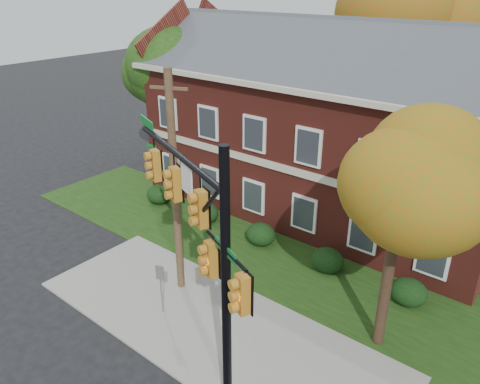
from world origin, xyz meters
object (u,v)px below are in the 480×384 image
Objects in this scene: tree_near_right at (412,163)px; traffic_signal at (201,236)px; hedge_left at (205,213)px; hedge_far_right at (409,292)px; hedge_far_left at (159,194)px; apartment_building at (324,117)px; hedge_right at (327,260)px; utility_pole at (175,187)px; hedge_center at (261,234)px; sign_post at (160,281)px; tree_left_rear at (172,65)px; tree_far_rear at (419,26)px.

tree_near_right is 6.20m from traffic_signal.
hedge_far_right is (10.50, 0.00, 0.00)m from hedge_left.
hedge_far_left is at bearing 180.00° from hedge_far_right.
apartment_building is at bearing 36.89° from hedge_far_left.
utility_pole reaches higher than hedge_right.
hedge_center is at bearing 180.00° from hedge_right.
hedge_far_left is 9.55m from sign_post.
hedge_center is 0.16× the size of tree_left_rear.
hedge_far_left is 7.90m from tree_left_rear.
hedge_far_right is at bearing 0.00° from hedge_left.
traffic_signal is 0.92× the size of utility_pole.
traffic_signal is at bearing -129.98° from tree_near_right.
hedge_far_right is at bearing 86.33° from traffic_signal.
sign_post is (-3.25, 1.13, -3.56)m from traffic_signal.
tree_left_rear is (-16.73, 4.14, 6.16)m from hedge_far_right.
hedge_left is 0.16× the size of tree_near_right.
tree_far_rear is 20.78m from sign_post.
utility_pole is at bearing -147.93° from hedge_far_right.
tree_near_right reaches higher than hedge_far_left.
utility_pole is (6.50, -4.70, 3.90)m from hedge_far_left.
apartment_building is at bearing 131.77° from tree_near_right.
hedge_left and hedge_center have the same top height.
sign_post reaches higher than hedge_center.
hedge_center is 0.66× the size of sign_post.
tree_far_rear is at bearing 80.29° from apartment_building.
apartment_building is 13.43× the size of hedge_far_right.
tree_near_right is at bearing -11.27° from hedge_far_left.
hedge_left is 0.66× the size of sign_post.
apartment_building is at bearing -99.71° from tree_far_rear.
tree_near_right is at bearing -69.73° from tree_far_rear.
hedge_right is at bearing 180.00° from hedge_far_right.
tree_far_rear reaches higher than hedge_far_right.
hedge_far_left is at bearing 121.26° from utility_pole.
hedge_far_left is 0.12× the size of tree_far_rear.
hedge_left is at bearing -110.29° from tree_far_rear.
hedge_center is (7.00, 0.00, 0.00)m from hedge_far_left.
apartment_building is 2.12× the size of tree_left_rear.
utility_pole is at bearing 89.16° from sign_post.
sign_post is at bearing -46.55° from tree_left_rear.
utility_pole is at bearing -35.87° from hedge_far_left.
tree_far_rear reaches higher than tree_left_rear.
traffic_signal is at bearing -35.50° from hedge_far_left.
utility_pole is (9.23, -8.84, -2.26)m from tree_left_rear.
apartment_building is 9.94m from tree_left_rear.
tree_left_rear is at bearing 146.41° from hedge_left.
traffic_signal is at bearing -42.01° from sign_post.
hedge_center is 9.90m from tree_near_right.
apartment_building is 10.97m from tree_near_right.
tree_far_rear is at bearing 99.36° from hedge_right.
hedge_center is 7.00m from hedge_far_right.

